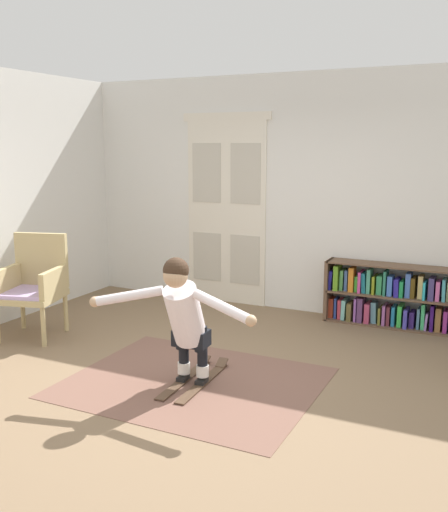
{
  "coord_description": "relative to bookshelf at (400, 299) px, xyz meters",
  "views": [
    {
      "loc": [
        2.23,
        -4.23,
        2.05
      ],
      "look_at": [
        -0.06,
        0.47,
        1.05
      ],
      "focal_mm": 40.93,
      "sensor_mm": 36.0,
      "label": 1
    }
  ],
  "objects": [
    {
      "name": "double_door",
      "position": [
        -2.26,
        0.15,
        0.9
      ],
      "size": [
        1.22,
        0.05,
        2.45
      ],
      "color": "silver",
      "rests_on": "ground"
    },
    {
      "name": "skis_pair",
      "position": [
        -1.34,
        -2.38,
        -0.31
      ],
      "size": [
        0.32,
        0.96,
        0.07
      ],
      "color": "#4E3727",
      "rests_on": "rug"
    },
    {
      "name": "person_skier",
      "position": [
        -1.33,
        -2.58,
        0.35
      ],
      "size": [
        1.47,
        0.63,
        1.1
      ],
      "color": "white",
      "rests_on": "skis_pair"
    },
    {
      "name": "bookshelf",
      "position": [
        0.0,
        0.0,
        0.0
      ],
      "size": [
        1.76,
        0.3,
        0.72
      ],
      "color": "brown",
      "rests_on": "ground"
    },
    {
      "name": "rug",
      "position": [
        -1.34,
        -2.42,
        -0.33
      ],
      "size": [
        2.13,
        1.75,
        0.01
      ],
      "primitive_type": "cube",
      "color": "brown",
      "rests_on": "ground"
    },
    {
      "name": "wicker_chair",
      "position": [
        -3.52,
        -2.01,
        0.25
      ],
      "size": [
        0.74,
        0.74,
        1.1
      ],
      "color": "tan",
      "rests_on": "ground"
    },
    {
      "name": "ground_plane",
      "position": [
        -1.23,
        -2.39,
        -0.33
      ],
      "size": [
        7.2,
        7.2,
        0.0
      ],
      "primitive_type": "plane",
      "color": "#7B6248"
    },
    {
      "name": "back_wall",
      "position": [
        -1.23,
        0.21,
        1.12
      ],
      "size": [
        6.0,
        0.1,
        2.9
      ],
      "primitive_type": "cube",
      "color": "silver",
      "rests_on": "ground"
    }
  ]
}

